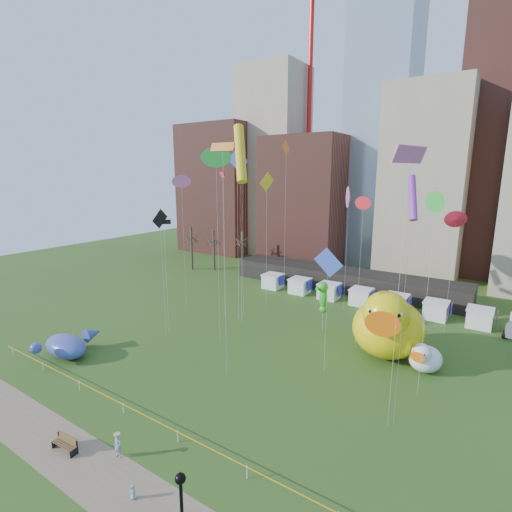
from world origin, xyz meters
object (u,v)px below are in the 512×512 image
Objects in this scene: big_duck at (388,325)px; seahorse_green at (323,295)px; whale_inflatable at (68,345)px; woman at (118,446)px; toddler at (133,492)px; seahorse_purple at (396,333)px; park_bench at (66,443)px; lamppost at (182,507)px; small_duck at (425,358)px.

big_duck reaches higher than seahorse_green.
seahorse_green is 0.82× the size of whale_inflatable.
toddler is (3.61, -1.69, -0.36)m from woman.
seahorse_green is at bearing 142.40° from seahorse_purple.
woman is 4.00m from toddler.
park_bench is 12.53m from lamppost.
big_duck is 30.16m from park_bench.
seahorse_green reaches higher than lamppost.
lamppost is (-6.09, -26.35, 1.66)m from small_duck.
whale_inflatable reaches higher than park_bench.
small_duck is 2.10× the size of park_bench.
park_bench is (-15.53, -24.97, -2.85)m from seahorse_purple.
small_duck reaches higher than whale_inflatable.
woman is (-11.97, -23.39, -2.57)m from seahorse_purple.
seahorse_green is 1.22× the size of seahorse_purple.
big_duck reaches higher than toddler.
lamppost is at bearing -26.29° from woman.
small_duck reaches higher than park_bench.
seahorse_green reaches higher than woman.
big_duck is 5.03× the size of park_bench.
seahorse_purple reaches higher than toddler.
seahorse_green is 29.50m from toddler.
whale_inflatable is 27.27m from lamppost.
toddler is (-7.23, -26.46, -3.02)m from big_duck.
big_duck reaches higher than lamppost.
seahorse_green is 1.20× the size of lamppost.
whale_inflatable is (-19.35, -20.97, -3.33)m from seahorse_green.
woman is at bearing -121.62° from big_duck.
whale_inflatable is at bearing 141.63° from toddler.
small_duck is 0.58× the size of whale_inflatable.
big_duck reaches higher than whale_inflatable.
seahorse_green is at bearing 153.91° from big_duck.
lamppost is at bearing -27.84° from toddler.
whale_inflatable is at bearing -140.30° from small_duck.
park_bench is at bearing -114.65° from small_duck.
small_duck reaches higher than toddler.
small_duck is 27.10m from lamppost.
small_duck is at bearing 4.07° from seahorse_green.
seahorse_green is 6.46× the size of toddler.
toddler is (1.18, -29.21, -4.01)m from seahorse_green.
park_bench is at bearing 162.59° from toddler.
big_duck is at bearing 57.40° from woman.
toddler is at bearing -66.20° from seahorse_green.
lamppost is (25.58, -9.25, 1.94)m from whale_inflatable.
big_duck reaches higher than woman.
seahorse_green is at bearing 101.66° from lamppost.
woman reaches higher than park_bench.
woman is at bearing -73.56° from seahorse_green.
park_bench is (-14.39, -26.34, -2.95)m from big_duck.
big_duck is at bearing 58.21° from toddler.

